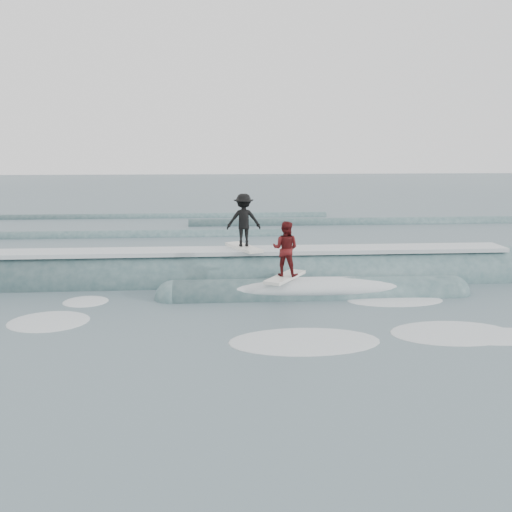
{
  "coord_description": "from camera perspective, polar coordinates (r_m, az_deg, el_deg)",
  "views": [
    {
      "loc": [
        -1.42,
        -16.08,
        4.74
      ],
      "look_at": [
        0.0,
        2.58,
        1.1
      ],
      "focal_mm": 40.0,
      "sensor_mm": 36.0,
      "label": 1
    }
  ],
  "objects": [
    {
      "name": "breaking_wave",
      "position": [
        19.94,
        0.69,
        -2.62
      ],
      "size": [
        24.04,
        3.88,
        2.2
      ],
      "color": "#335156",
      "rests_on": "ground"
    },
    {
      "name": "far_swells",
      "position": [
        34.08,
        -2.71,
        3.0
      ],
      "size": [
        38.63,
        8.65,
        0.8
      ],
      "color": "#335156",
      "rests_on": "ground"
    },
    {
      "name": "surfer_black",
      "position": [
        19.86,
        -1.24,
        3.43
      ],
      "size": [
        1.27,
        2.06,
        1.93
      ],
      "color": "silver",
      "rests_on": "ground"
    },
    {
      "name": "whitewater",
      "position": [
        15.62,
        8.08,
        -6.77
      ],
      "size": [
        14.2,
        5.7,
        0.1
      ],
      "color": "silver",
      "rests_on": "ground"
    },
    {
      "name": "ground",
      "position": [
        16.82,
        0.67,
        -5.36
      ],
      "size": [
        160.0,
        160.0,
        0.0
      ],
      "primitive_type": "plane",
      "color": "#435661",
      "rests_on": "ground"
    },
    {
      "name": "surfer_red",
      "position": [
        17.91,
        2.96,
        0.45
      ],
      "size": [
        1.54,
        1.98,
        1.83
      ],
      "color": "white",
      "rests_on": "ground"
    }
  ]
}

